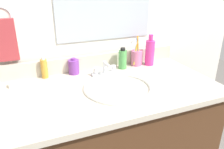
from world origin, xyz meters
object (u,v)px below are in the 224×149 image
(faucet, at_px, (105,70))
(bottle_cream_purple, at_px, (74,67))
(cup_pink, at_px, (136,57))
(bottle_toner_green, at_px, (123,59))
(bottle_oil_amber, at_px, (44,68))
(soap_bar, at_px, (16,84))
(bottle_soap_pink, at_px, (150,52))
(hand_towel, at_px, (6,40))

(faucet, distance_m, bottle_cream_purple, 0.19)
(faucet, bearing_deg, bottle_cream_purple, 152.77)
(bottle_cream_purple, bearing_deg, cup_pink, -1.27)
(bottle_toner_green, bearing_deg, bottle_oil_amber, 176.06)
(bottle_oil_amber, distance_m, soap_bar, 0.17)
(bottle_soap_pink, bearing_deg, faucet, -171.48)
(hand_towel, distance_m, bottle_oil_amber, 0.24)
(soap_bar, bearing_deg, bottle_soap_pink, 1.17)
(bottle_toner_green, distance_m, cup_pink, 0.11)
(faucet, bearing_deg, bottle_soap_pink, 8.52)
(hand_towel, bearing_deg, cup_pink, -5.16)
(bottle_soap_pink, relative_size, soap_bar, 3.10)
(bottle_toner_green, height_order, soap_bar, bottle_toner_green)
(hand_towel, height_order, cup_pink, hand_towel)
(faucet, xyz_separation_m, cup_pink, (0.24, 0.08, 0.03))
(bottle_cream_purple, height_order, cup_pink, cup_pink)
(bottle_soap_pink, distance_m, soap_bar, 0.81)
(bottle_soap_pink, height_order, bottle_toner_green, bottle_soap_pink)
(bottle_toner_green, relative_size, soap_bar, 2.07)
(bottle_oil_amber, relative_size, bottle_cream_purple, 1.31)
(bottle_cream_purple, bearing_deg, bottle_soap_pink, -4.17)
(hand_towel, xyz_separation_m, bottle_oil_amber, (0.17, -0.05, -0.16))
(bottle_soap_pink, xyz_separation_m, bottle_toner_green, (-0.19, 0.01, -0.02))
(bottle_soap_pink, bearing_deg, bottle_toner_green, 177.68)
(bottle_oil_amber, height_order, soap_bar, bottle_oil_amber)
(hand_towel, distance_m, soap_bar, 0.24)
(bottle_soap_pink, bearing_deg, hand_towel, 173.51)
(bottle_soap_pink, height_order, bottle_oil_amber, bottle_soap_pink)
(bottle_soap_pink, xyz_separation_m, bottle_oil_amber, (-0.65, 0.04, -0.03))
(soap_bar, bearing_deg, cup_pink, 3.39)
(hand_towel, relative_size, soap_bar, 3.44)
(hand_towel, height_order, bottle_soap_pink, hand_towel)
(bottle_soap_pink, distance_m, cup_pink, 0.09)
(bottle_oil_amber, xyz_separation_m, bottle_cream_purple, (0.17, -0.00, -0.01))
(bottle_cream_purple, bearing_deg, soap_bar, -170.77)
(bottle_soap_pink, distance_m, bottle_toner_green, 0.19)
(bottle_oil_amber, bearing_deg, bottle_soap_pink, -3.48)
(hand_towel, height_order, bottle_cream_purple, hand_towel)
(cup_pink, bearing_deg, bottle_cream_purple, 178.73)
(hand_towel, bearing_deg, faucet, -15.90)
(hand_towel, xyz_separation_m, bottle_toner_green, (0.64, -0.09, -0.16))
(faucet, relative_size, bottle_cream_purple, 1.65)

